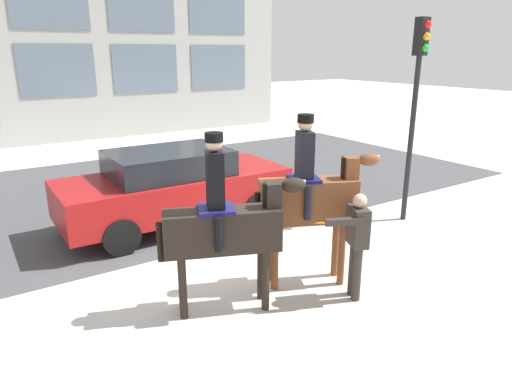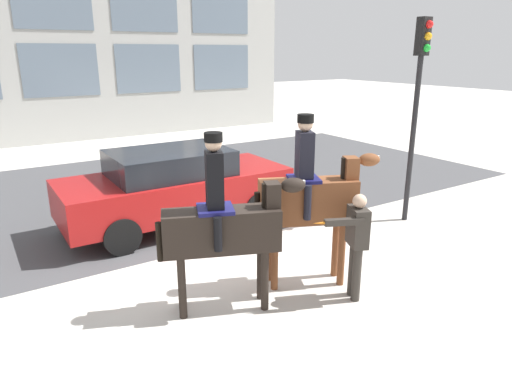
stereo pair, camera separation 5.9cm
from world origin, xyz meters
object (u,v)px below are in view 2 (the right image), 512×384
(mounted_horse_companion, at_px, (310,197))
(mounted_horse_lead, at_px, (224,224))
(pedestrian_bystander, at_px, (356,239))
(street_car_near_lane, at_px, (175,186))
(traffic_light, at_px, (418,90))

(mounted_horse_companion, bearing_deg, mounted_horse_lead, -156.91)
(mounted_horse_lead, bearing_deg, pedestrian_bystander, -2.86)
(mounted_horse_lead, distance_m, mounted_horse_companion, 1.46)
(pedestrian_bystander, bearing_deg, mounted_horse_companion, -46.86)
(mounted_horse_lead, relative_size, pedestrian_bystander, 1.57)
(pedestrian_bystander, bearing_deg, street_car_near_lane, -52.57)
(street_car_near_lane, bearing_deg, mounted_horse_lead, -101.74)
(pedestrian_bystander, xyz_separation_m, traffic_light, (3.31, 1.81, 1.83))
(pedestrian_bystander, height_order, traffic_light, traffic_light)
(traffic_light, bearing_deg, pedestrian_bystander, -151.37)
(mounted_horse_companion, xyz_separation_m, traffic_light, (3.57, 1.06, 1.36))
(mounted_horse_lead, height_order, mounted_horse_companion, mounted_horse_companion)
(mounted_horse_lead, xyz_separation_m, mounted_horse_companion, (1.46, -0.03, 0.15))
(mounted_horse_lead, relative_size, mounted_horse_companion, 0.95)
(mounted_horse_lead, height_order, traffic_light, traffic_light)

